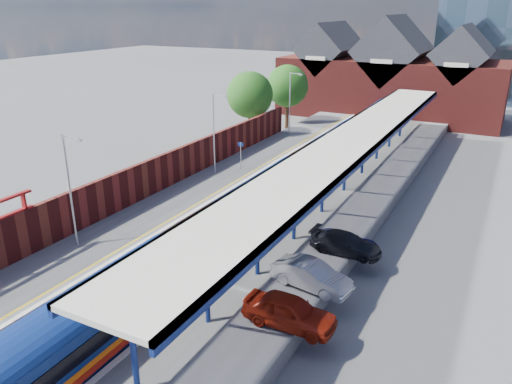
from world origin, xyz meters
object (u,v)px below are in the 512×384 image
(lamp_post_c, at_px, (215,129))
(parked_car_silver, at_px, (312,275))
(train, at_px, (299,174))
(lamp_post_d, at_px, (291,100))
(platform_sign, at_px, (241,151))
(lamp_post_b, at_px, (71,184))
(parked_car_blue, at_px, (347,243))
(parked_car_dark, at_px, (346,243))
(parked_car_red, at_px, (290,311))

(lamp_post_c, relative_size, parked_car_silver, 1.62)
(train, height_order, parked_car_silver, train)
(lamp_post_d, relative_size, parked_car_silver, 1.62)
(train, height_order, lamp_post_c, lamp_post_c)
(platform_sign, bearing_deg, lamp_post_c, -124.26)
(lamp_post_b, distance_m, parked_car_blue, 16.76)
(lamp_post_d, bearing_deg, parked_car_dark, -59.60)
(lamp_post_d, height_order, parked_car_dark, lamp_post_d)
(train, xyz_separation_m, lamp_post_c, (-7.86, -0.11, 2.87))
(parked_car_blue, bearing_deg, parked_car_silver, -177.23)
(parked_car_dark, bearing_deg, lamp_post_d, 32.33)
(train, relative_size, parked_car_blue, 16.76)
(platform_sign, height_order, parked_car_dark, platform_sign)
(lamp_post_c, height_order, parked_car_blue, lamp_post_c)
(lamp_post_c, height_order, platform_sign, lamp_post_c)
(train, height_order, lamp_post_b, lamp_post_b)
(lamp_post_b, height_order, parked_car_silver, lamp_post_b)
(platform_sign, bearing_deg, parked_car_silver, -50.49)
(lamp_post_d, bearing_deg, parked_car_blue, -59.34)
(parked_car_red, height_order, parked_car_silver, parked_car_red)
(parked_car_blue, bearing_deg, lamp_post_d, 37.49)
(parked_car_blue, bearing_deg, parked_car_dark, -173.17)
(platform_sign, xyz_separation_m, parked_car_red, (13.48, -19.50, -0.94))
(train, bearing_deg, parked_car_red, -68.36)
(parked_car_red, bearing_deg, parked_car_silver, 5.91)
(parked_car_red, height_order, parked_car_blue, parked_car_red)
(train, distance_m, parked_car_blue, 11.56)
(lamp_post_c, xyz_separation_m, parked_car_silver, (14.52, -13.95, -3.28))
(lamp_post_d, relative_size, parked_car_blue, 1.78)
(lamp_post_b, relative_size, platform_sign, 2.80)
(lamp_post_c, relative_size, parked_car_blue, 1.78)
(parked_car_silver, height_order, parked_car_dark, parked_car_silver)
(lamp_post_b, distance_m, lamp_post_c, 16.00)
(lamp_post_b, xyz_separation_m, parked_car_dark, (14.86, 6.66, -3.37))
(lamp_post_b, xyz_separation_m, lamp_post_c, (0.00, 16.00, 0.00))
(lamp_post_b, bearing_deg, train, 64.01)
(lamp_post_d, distance_m, parked_car_silver, 33.45)
(parked_car_dark, bearing_deg, parked_car_silver, 177.63)
(parked_car_red, distance_m, parked_car_blue, 8.43)
(lamp_post_b, relative_size, lamp_post_c, 1.00)
(parked_car_blue, bearing_deg, lamp_post_c, 65.45)
(lamp_post_c, distance_m, parked_car_red, 23.17)
(lamp_post_c, relative_size, platform_sign, 2.80)
(parked_car_red, distance_m, parked_car_silver, 3.56)
(lamp_post_d, bearing_deg, platform_sign, -84.44)
(parked_car_blue, bearing_deg, lamp_post_b, 121.84)
(lamp_post_b, distance_m, parked_car_silver, 15.02)
(lamp_post_d, height_order, platform_sign, lamp_post_d)
(parked_car_silver, bearing_deg, parked_car_blue, 5.79)
(lamp_post_d, distance_m, parked_car_blue, 29.34)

